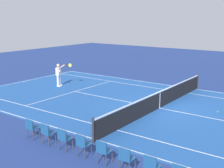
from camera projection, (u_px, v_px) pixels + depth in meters
ground_plane at (159, 108)px, 16.80m from camera, size 60.00×60.00×0.00m
court_slab at (159, 108)px, 16.80m from camera, size 24.20×11.40×0.00m
court_line_markings at (159, 108)px, 16.80m from camera, size 23.85×11.05×0.01m
tennis_net at (160, 100)px, 16.70m from camera, size 0.10×11.70×1.08m
tennis_player_near at (59, 74)px, 21.86m from camera, size 0.97×0.88×1.70m
tennis_ball at (218, 112)px, 16.08m from camera, size 0.07×0.07×0.07m
spectator_chair_1 at (152, 166)px, 9.27m from camera, size 0.44×0.44×0.88m
spectator_chair_2 at (126, 158)px, 9.81m from camera, size 0.44×0.44×0.88m
spectator_chair_3 at (103, 150)px, 10.34m from camera, size 0.44×0.44×0.88m
spectator_chair_4 at (83, 144)px, 10.88m from camera, size 0.44×0.44×0.88m
spectator_chair_5 at (64, 138)px, 11.42m from camera, size 0.44×0.44×0.88m
spectator_chair_6 at (47, 132)px, 11.96m from camera, size 0.44×0.44×0.88m
spectator_chair_7 at (32, 127)px, 12.49m from camera, size 0.44×0.44×0.88m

